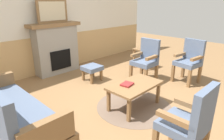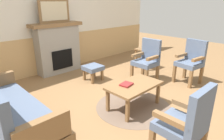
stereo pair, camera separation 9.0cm
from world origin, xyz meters
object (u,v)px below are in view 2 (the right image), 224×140
object	(u,v)px
coffee_table	(134,87)
book_on_table	(126,84)
armchair_front_left	(187,122)
side_table	(145,53)
framed_picture	(54,11)
armchair_by_window_left	(191,60)
armchair_near_fireplace	(147,59)
couch	(11,113)
fireplace	(58,48)
footstool	(93,69)

from	to	relation	value
coffee_table	book_on_table	world-z (taller)	book_on_table
armchair_front_left	side_table	world-z (taller)	armchair_front_left
framed_picture	armchair_by_window_left	bearing A→B (deg)	-56.85
armchair_near_fireplace	armchair_by_window_left	world-z (taller)	same
couch	armchair_near_fireplace	size ratio (longest dim) A/B	1.84
book_on_table	side_table	size ratio (longest dim) A/B	0.38
couch	armchair_near_fireplace	distance (m)	2.98
fireplace	side_table	world-z (taller)	fireplace
couch	armchair_near_fireplace	xyz separation A→B (m)	(2.97, -0.03, 0.14)
footstool	armchair_by_window_left	bearing A→B (deg)	-47.12
couch	armchair_by_window_left	world-z (taller)	same
fireplace	armchair_front_left	world-z (taller)	fireplace
couch	side_table	xyz separation A→B (m)	(3.71, 0.57, 0.04)
armchair_front_left	side_table	xyz separation A→B (m)	(2.46, 2.38, -0.10)
coffee_table	armchair_near_fireplace	bearing A→B (deg)	26.55
book_on_table	armchair_front_left	distance (m)	1.35
couch	coffee_table	world-z (taller)	couch
framed_picture	book_on_table	xyz separation A→B (m)	(-0.15, -2.50, -1.10)
framed_picture	side_table	size ratio (longest dim) A/B	1.45
footstool	armchair_front_left	bearing A→B (deg)	-107.54
framed_picture	armchair_near_fireplace	world-z (taller)	framed_picture
book_on_table	footstool	size ratio (longest dim) A/B	0.52
coffee_table	armchair_by_window_left	distance (m)	1.82
couch	coffee_table	distance (m)	1.91
couch	book_on_table	xyz separation A→B (m)	(1.69, -0.53, 0.06)
coffee_table	armchair_front_left	xyz separation A→B (m)	(-0.56, -1.20, 0.15)
side_table	footstool	bearing A→B (deg)	169.48
armchair_by_window_left	framed_picture	bearing A→B (deg)	123.15
armchair_near_fireplace	framed_picture	bearing A→B (deg)	119.76
footstool	couch	bearing A→B (deg)	-157.38
side_table	fireplace	bearing A→B (deg)	143.46
coffee_table	armchair_by_window_left	size ratio (longest dim) A/B	0.98
fireplace	framed_picture	bearing A→B (deg)	90.00
fireplace	armchair_by_window_left	xyz separation A→B (m)	(1.79, -2.74, -0.11)
armchair_by_window_left	armchair_front_left	distance (m)	2.59
book_on_table	side_table	bearing A→B (deg)	28.66
couch	footstool	bearing A→B (deg)	22.62
armchair_near_fireplace	couch	bearing A→B (deg)	179.46
couch	armchair_near_fireplace	world-z (taller)	same
book_on_table	armchair_near_fireplace	distance (m)	1.38
fireplace	framed_picture	distance (m)	0.91
armchair_front_left	coffee_table	bearing A→B (deg)	64.74
coffee_table	footstool	xyz separation A→B (m)	(0.28, 1.48, -0.10)
armchair_by_window_left	armchair_front_left	size ratio (longest dim) A/B	1.00
fireplace	side_table	xyz separation A→B (m)	(1.88, -1.39, -0.22)
fireplace	armchair_by_window_left	world-z (taller)	fireplace
fireplace	armchair_front_left	size ratio (longest dim) A/B	1.33
fireplace	armchair_by_window_left	distance (m)	3.27
footstool	armchair_near_fireplace	world-z (taller)	armchair_near_fireplace
book_on_table	framed_picture	bearing A→B (deg)	86.65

